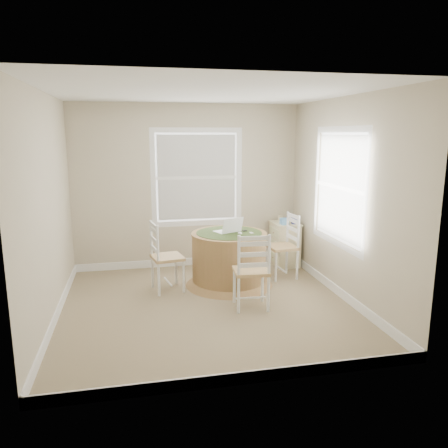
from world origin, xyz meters
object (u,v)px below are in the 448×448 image
object	(u,v)px
round_table	(229,256)
corner_chest	(285,244)
chair_near	(251,271)
chair_right	(282,247)
chair_left	(167,257)
laptop	(228,230)

from	to	relation	value
round_table	corner_chest	world-z (taller)	round_table
round_table	chair_near	xyz separation A→B (m)	(0.08, -0.88, 0.06)
chair_right	corner_chest	bearing A→B (deg)	150.96
round_table	corner_chest	size ratio (longest dim) A/B	1.75
chair_left	laptop	xyz separation A→B (m)	(0.88, 0.09, 0.32)
round_table	chair_right	bearing A→B (deg)	7.96
chair_left	chair_right	distance (m)	1.74
chair_near	laptop	distance (m)	0.98
chair_left	chair_right	world-z (taller)	same
chair_near	laptop	world-z (taller)	laptop
chair_left	corner_chest	world-z (taller)	chair_left
chair_left	chair_right	xyz separation A→B (m)	(1.73, 0.22, 0.00)
laptop	corner_chest	bearing A→B (deg)	-169.92
chair_near	chair_right	distance (m)	1.30
chair_right	round_table	bearing A→B (deg)	-84.25
chair_right	corner_chest	distance (m)	0.65
chair_left	laptop	distance (m)	0.94
round_table	corner_chest	distance (m)	1.34
chair_left	round_table	bearing A→B (deg)	-97.35
corner_chest	chair_left	bearing A→B (deg)	-159.15
laptop	corner_chest	world-z (taller)	laptop
laptop	corner_chest	xyz separation A→B (m)	(1.11, 0.71, -0.44)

